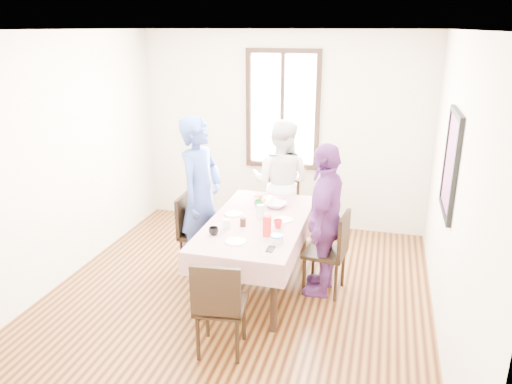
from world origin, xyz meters
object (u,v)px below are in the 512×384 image
(chair_right, at_px, (325,252))
(chair_near, at_px, (221,304))
(person_left, at_px, (200,197))
(dining_table, at_px, (257,253))
(chair_far, at_px, (281,209))
(person_right, at_px, (325,220))
(chair_left, at_px, (200,234))
(person_far, at_px, (281,183))

(chair_right, bearing_deg, chair_near, 157.13)
(person_left, bearing_deg, chair_right, -84.02)
(dining_table, height_order, chair_far, chair_far)
(chair_far, height_order, person_right, person_right)
(dining_table, distance_m, person_left, 0.91)
(chair_left, xyz_separation_m, person_right, (1.44, -0.11, 0.37))
(chair_far, xyz_separation_m, chair_near, (0.00, -2.42, 0.00))
(person_left, height_order, person_right, person_left)
(chair_right, height_order, chair_far, same)
(chair_far, distance_m, person_far, 0.37)
(chair_near, height_order, person_left, person_left)
(dining_table, bearing_deg, chair_near, -90.00)
(chair_right, distance_m, person_left, 1.52)
(person_left, height_order, person_far, person_left)
(chair_right, distance_m, chair_near, 1.46)
(person_far, bearing_deg, chair_left, 60.67)
(chair_far, bearing_deg, chair_right, 120.06)
(chair_left, relative_size, person_right, 0.55)
(chair_near, distance_m, person_far, 2.42)
(chair_right, relative_size, person_far, 0.55)
(dining_table, bearing_deg, person_left, 166.94)
(person_left, bearing_deg, person_far, -24.47)
(chair_near, bearing_deg, dining_table, 83.16)
(chair_near, distance_m, person_left, 1.61)
(person_left, xyz_separation_m, person_far, (0.71, 1.02, -0.09))
(person_left, bearing_deg, chair_far, -23.90)
(person_far, height_order, person_right, person_right)
(dining_table, xyz_separation_m, person_far, (0.00, 1.19, 0.45))
(dining_table, distance_m, chair_far, 1.21)
(chair_right, relative_size, chair_near, 1.00)
(chair_far, xyz_separation_m, person_far, (-0.00, -0.02, 0.37))
(person_right, bearing_deg, chair_far, -143.83)
(dining_table, relative_size, person_left, 0.97)
(chair_left, height_order, person_far, person_far)
(person_far, bearing_deg, chair_near, 96.21)
(dining_table, relative_size, chair_far, 1.93)
(chair_right, xyz_separation_m, chair_far, (-0.73, 1.15, 0.00))
(chair_far, xyz_separation_m, person_right, (0.71, -1.15, 0.37))
(dining_table, xyz_separation_m, chair_left, (-0.73, 0.16, 0.08))
(chair_near, xyz_separation_m, person_right, (0.71, 1.26, 0.37))
(dining_table, xyz_separation_m, person_right, (0.71, 0.05, 0.45))
(chair_left, xyz_separation_m, chair_right, (1.46, -0.11, 0.00))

